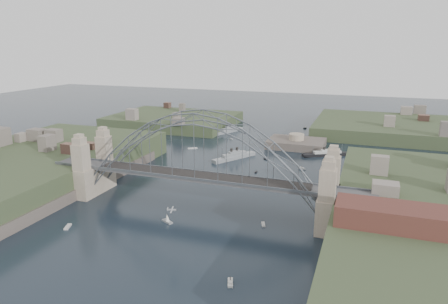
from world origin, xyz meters
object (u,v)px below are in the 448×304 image
wharf_shed (392,216)px  ocean_liner (327,154)px  naval_cruiser_near (234,157)px  naval_cruiser_far (229,130)px  bridge (199,161)px  fort_island (296,148)px

wharf_shed → ocean_liner: wharf_shed is taller
naval_cruiser_near → wharf_shed: bearing=-49.9°
naval_cruiser_near → naval_cruiser_far: naval_cruiser_far is taller
naval_cruiser_near → bridge: bearing=-82.6°
bridge → wharf_shed: bearing=-17.7°
bridge → fort_island: 72.14m
bridge → naval_cruiser_near: bearing=97.4°
bridge → ocean_liner: bridge is taller
fort_island → naval_cruiser_far: (-34.35, 17.13, 1.23)m
naval_cruiser_far → naval_cruiser_near: bearing=-68.6°
naval_cruiser_far → ocean_liner: size_ratio=0.93×
bridge → wharf_shed: size_ratio=4.20×
naval_cruiser_near → naval_cruiser_far: bearing=111.4°
wharf_shed → naval_cruiser_far: bearing=123.3°
ocean_liner → naval_cruiser_far: bearing=151.0°
fort_island → ocean_liner: size_ratio=1.24×
wharf_shed → naval_cruiser_near: wharf_shed is taller
naval_cruiser_near → ocean_liner: 34.74m
bridge → wharf_shed: 46.23m
wharf_shed → ocean_liner: bearing=104.2°
bridge → wharf_shed: (44.00, -14.00, -2.32)m
wharf_shed → naval_cruiser_far: wharf_shed is taller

